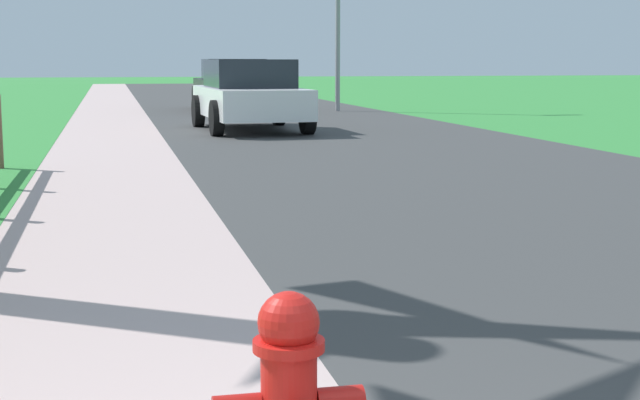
{
  "coord_description": "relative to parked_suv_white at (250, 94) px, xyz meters",
  "views": [
    {
      "loc": [
        -0.99,
        -1.31,
        1.49
      ],
      "look_at": [
        0.55,
        5.5,
        0.44
      ],
      "focal_mm": 52.13,
      "sensor_mm": 36.0,
      "label": 1
    }
  ],
  "objects": [
    {
      "name": "road_asphalt",
      "position": [
        1.56,
        8.46,
        -0.77
      ],
      "size": [
        7.0,
        66.0,
        0.01
      ],
      "primitive_type": "cube",
      "color": "#3D3D3D",
      "rests_on": "ground"
    },
    {
      "name": "parked_car_black",
      "position": [
        0.67,
        7.96,
        -0.01
      ],
      "size": [
        2.13,
        4.81,
        1.53
      ],
      "color": "black",
      "rests_on": "ground"
    },
    {
      "name": "curb_concrete",
      "position": [
        -4.94,
        8.46,
        -0.77
      ],
      "size": [
        6.0,
        66.0,
        0.01
      ],
      "primitive_type": "cube",
      "color": "#C0A4A0",
      "rests_on": "ground"
    },
    {
      "name": "ground_plane",
      "position": [
        -1.94,
        6.46,
        -0.77
      ],
      "size": [
        120.0,
        120.0,
        0.0
      ],
      "primitive_type": "plane",
      "color": "#33873A"
    },
    {
      "name": "parked_suv_white",
      "position": [
        0.0,
        0.0,
        0.0
      ],
      "size": [
        2.22,
        4.46,
        1.51
      ],
      "color": "white",
      "rests_on": "ground"
    }
  ]
}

